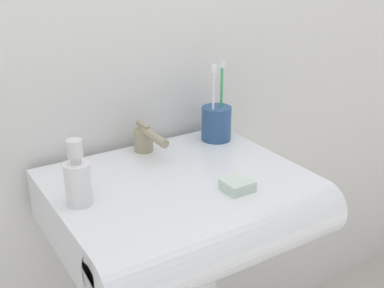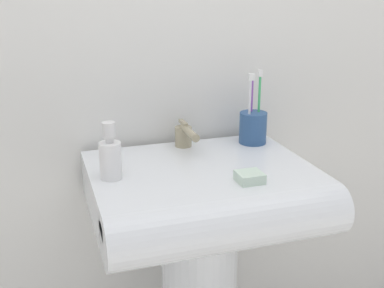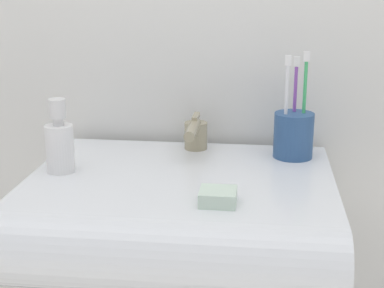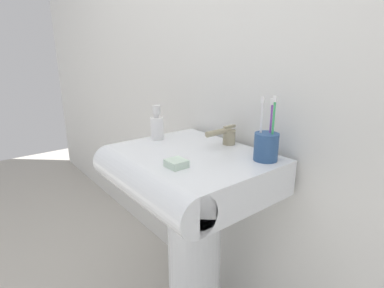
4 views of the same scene
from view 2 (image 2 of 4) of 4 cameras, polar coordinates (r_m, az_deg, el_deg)
The scene contains 6 objects.
wall_back at distance 1.42m, azimuth -2.49°, elevation 15.89°, with size 5.00×0.05×2.40m, color silver.
sink_basin at distance 1.24m, azimuth 1.64°, elevation -6.08°, with size 0.57×0.49×0.13m.
faucet at distance 1.38m, azimuth -0.84°, elevation 1.08°, with size 0.05×0.14×0.08m.
toothbrush_cup at distance 1.44m, azimuth 7.24°, elevation 2.06°, with size 0.08×0.08×0.22m.
soap_bottle at distance 1.18m, azimuth -9.65°, elevation -1.47°, with size 0.05×0.05×0.14m.
bar_soap at distance 1.16m, azimuth 6.85°, elevation -3.92°, with size 0.06×0.06×0.02m, color silver.
Camera 2 is at (-0.38, -1.11, 1.26)m, focal length 45.00 mm.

